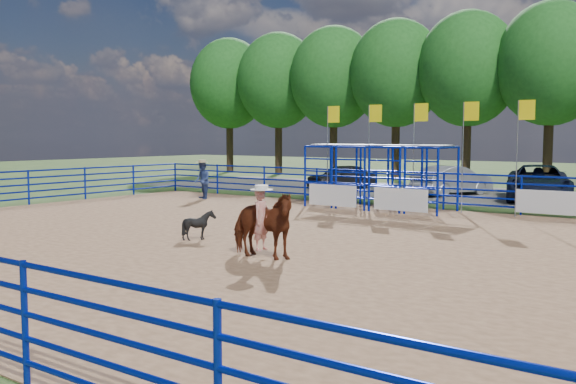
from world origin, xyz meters
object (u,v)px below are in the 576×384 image
object	(u,v)px
horse_and_rider	(262,221)
car_c	(538,183)
calf	(199,225)
spectator_cowboy	(202,180)
car_a	(341,176)
car_b	(452,180)

from	to	relation	value
horse_and_rider	car_c	bearing A→B (deg)	84.85
horse_and_rider	calf	bearing A→B (deg)	160.26
spectator_cowboy	car_a	size ratio (longest dim) A/B	0.45
car_b	car_c	world-z (taller)	car_c
spectator_cowboy	car_b	world-z (taller)	spectator_cowboy
calf	car_b	size ratio (longest dim) A/B	0.19
horse_and_rider	spectator_cowboy	world-z (taller)	horse_and_rider
calf	spectator_cowboy	world-z (taller)	spectator_cowboy
spectator_cowboy	car_c	xyz separation A→B (m)	(12.79, 8.45, -0.10)
car_a	car_c	world-z (taller)	car_c
calf	car_b	xyz separation A→B (m)	(0.56, 17.42, 0.30)
car_a	car_c	size ratio (longest dim) A/B	0.69
car_c	car_b	bearing A→B (deg)	159.98
spectator_cowboy	car_b	size ratio (longest dim) A/B	0.41
calf	spectator_cowboy	distance (m)	11.84
spectator_cowboy	car_c	size ratio (longest dim) A/B	0.31
car_b	car_c	distance (m)	4.20
calf	car_a	bearing A→B (deg)	5.46
spectator_cowboy	car_a	bearing A→B (deg)	76.14
horse_and_rider	car_a	distance (m)	20.68
car_a	car_b	size ratio (longest dim) A/B	0.91
spectator_cowboy	calf	bearing A→B (deg)	-47.16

